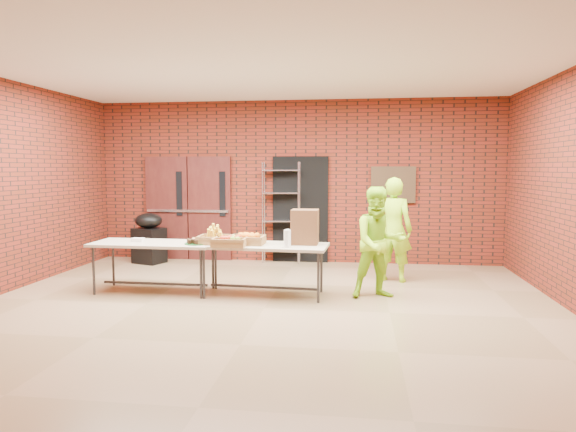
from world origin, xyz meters
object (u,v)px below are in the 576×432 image
at_px(table_left, 154,246).
at_px(coffee_dispenser, 305,227).
at_px(covered_grill, 149,238).
at_px(volunteer_woman, 393,229).
at_px(table_right, 264,249).
at_px(volunteer_man, 379,243).
at_px(wire_rack, 281,213).

relative_size(table_left, coffee_dispenser, 3.64).
height_order(covered_grill, volunteer_woman, volunteer_woman).
relative_size(table_right, volunteer_man, 1.18).
distance_m(wire_rack, covered_grill, 2.65).
relative_size(wire_rack, volunteer_woman, 1.15).
bearing_deg(table_right, covered_grill, 143.68).
relative_size(table_right, covered_grill, 1.91).
height_order(table_right, volunteer_woman, volunteer_woman).
height_order(wire_rack, table_right, wire_rack).
height_order(table_right, coffee_dispenser, coffee_dispenser).
bearing_deg(table_right, volunteer_man, 7.24).
bearing_deg(table_left, volunteer_woman, 19.36).
height_order(table_left, volunteer_woman, volunteer_woman).
bearing_deg(table_left, covered_grill, 115.23).
bearing_deg(wire_rack, covered_grill, -177.32).
distance_m(coffee_dispenser, volunteer_man, 1.09).
bearing_deg(volunteer_woman, volunteer_man, 93.43).
distance_m(wire_rack, coffee_dispenser, 2.63).
xyz_separation_m(coffee_dispenser, volunteer_woman, (1.35, 1.12, -0.15)).
xyz_separation_m(covered_grill, volunteer_man, (4.37, -2.13, 0.31)).
bearing_deg(volunteer_man, covered_grill, 138.37).
xyz_separation_m(wire_rack, volunteer_woman, (2.08, -1.40, -0.13)).
bearing_deg(coffee_dispenser, covered_grill, 147.21).
bearing_deg(table_right, coffee_dispenser, 14.78).
bearing_deg(volunteer_man, volunteer_woman, 60.60).
distance_m(wire_rack, table_left, 3.07).
bearing_deg(table_right, table_left, -177.00).
bearing_deg(covered_grill, wire_rack, 28.40).
distance_m(table_left, volunteer_woman, 3.83).
height_order(wire_rack, covered_grill, wire_rack).
xyz_separation_m(table_left, covered_grill, (-1.03, 2.24, -0.20)).
relative_size(table_left, volunteer_woman, 1.07).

